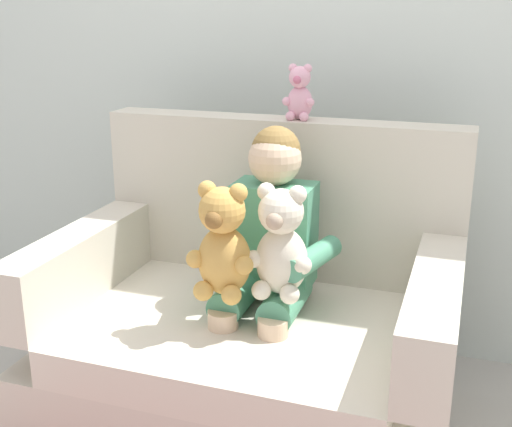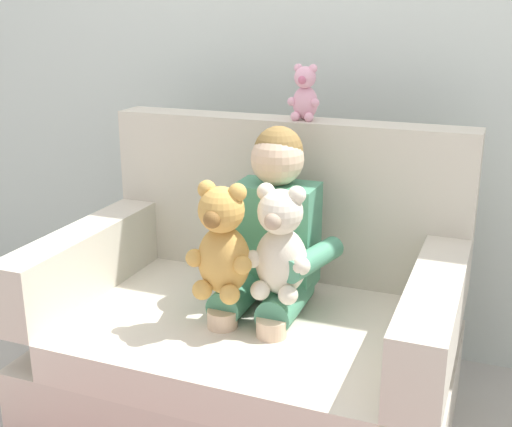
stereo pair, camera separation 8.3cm
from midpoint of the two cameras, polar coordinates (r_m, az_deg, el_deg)
The scene contains 7 objects.
ground_plane at distance 2.33m, azimuth -1.76°, elevation -17.95°, with size 8.00×8.00×0.00m, color #ADA89E.
back_wall at distance 2.61m, azimuth 4.05°, elevation 16.40°, with size 6.00×0.10×2.60m, color silver.
armchair at distance 2.20m, azimuth -1.38°, elevation -10.64°, with size 1.29×0.88×0.99m.
seated_child at distance 2.07m, azimuth -0.10°, elevation -2.74°, with size 0.45×0.39×0.82m.
plush_cream at distance 1.91m, azimuth 0.95°, elevation -2.75°, with size 0.20×0.17×0.34m.
plush_honey at distance 1.91m, azimuth -4.17°, elevation -2.70°, with size 0.21×0.17×0.35m.
plush_pink_on_backrest at distance 2.24m, azimuth 2.77°, elevation 10.43°, with size 0.11×0.09×0.19m.
Camera 1 is at (0.64, -1.78, 1.35)m, focal length 45.59 mm.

